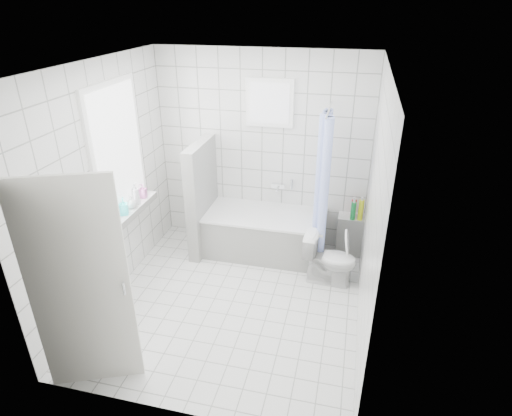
# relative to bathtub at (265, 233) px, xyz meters

# --- Properties ---
(ground) EXTENTS (3.00, 3.00, 0.00)m
(ground) POSITION_rel_bathtub_xyz_m (-0.14, -1.12, -0.29)
(ground) COLOR white
(ground) RESTS_ON ground
(ceiling) EXTENTS (3.00, 3.00, 0.00)m
(ceiling) POSITION_rel_bathtub_xyz_m (-0.14, -1.12, 2.31)
(ceiling) COLOR white
(ceiling) RESTS_ON ground
(wall_back) EXTENTS (2.80, 0.02, 2.60)m
(wall_back) POSITION_rel_bathtub_xyz_m (-0.14, 0.38, 1.01)
(wall_back) COLOR white
(wall_back) RESTS_ON ground
(wall_front) EXTENTS (2.80, 0.02, 2.60)m
(wall_front) POSITION_rel_bathtub_xyz_m (-0.14, -2.62, 1.01)
(wall_front) COLOR white
(wall_front) RESTS_ON ground
(wall_left) EXTENTS (0.02, 3.00, 2.60)m
(wall_left) POSITION_rel_bathtub_xyz_m (-1.54, -1.12, 1.01)
(wall_left) COLOR white
(wall_left) RESTS_ON ground
(wall_right) EXTENTS (0.02, 3.00, 2.60)m
(wall_right) POSITION_rel_bathtub_xyz_m (1.26, -1.12, 1.01)
(wall_right) COLOR white
(wall_right) RESTS_ON ground
(window_left) EXTENTS (0.01, 0.90, 1.40)m
(window_left) POSITION_rel_bathtub_xyz_m (-1.49, -0.82, 1.31)
(window_left) COLOR white
(window_left) RESTS_ON wall_left
(window_back) EXTENTS (0.50, 0.01, 0.50)m
(window_back) POSITION_rel_bathtub_xyz_m (-0.04, 0.33, 1.66)
(window_back) COLOR white
(window_back) RESTS_ON wall_back
(window_sill) EXTENTS (0.18, 1.02, 0.08)m
(window_sill) POSITION_rel_bathtub_xyz_m (-1.45, -0.82, 0.57)
(window_sill) COLOR white
(window_sill) RESTS_ON wall_left
(door) EXTENTS (0.75, 0.35, 2.00)m
(door) POSITION_rel_bathtub_xyz_m (-1.02, -2.45, 0.71)
(door) COLOR silver
(door) RESTS_ON ground
(bathtub) EXTENTS (1.57, 0.77, 0.58)m
(bathtub) POSITION_rel_bathtub_xyz_m (0.00, 0.00, 0.00)
(bathtub) COLOR white
(bathtub) RESTS_ON ground
(partition_wall) EXTENTS (0.15, 0.85, 1.50)m
(partition_wall) POSITION_rel_bathtub_xyz_m (-0.85, -0.05, 0.46)
(partition_wall) COLOR white
(partition_wall) RESTS_ON ground
(tiled_ledge) EXTENTS (0.40, 0.24, 0.55)m
(tiled_ledge) POSITION_rel_bathtub_xyz_m (1.13, 0.25, -0.02)
(tiled_ledge) COLOR white
(tiled_ledge) RESTS_ON ground
(toilet) EXTENTS (0.65, 0.39, 0.64)m
(toilet) POSITION_rel_bathtub_xyz_m (0.89, -0.47, 0.03)
(toilet) COLOR white
(toilet) RESTS_ON ground
(curtain_rod) EXTENTS (0.02, 0.80, 0.02)m
(curtain_rod) POSITION_rel_bathtub_xyz_m (0.72, -0.02, 1.71)
(curtain_rod) COLOR silver
(curtain_rod) RESTS_ON wall_back
(shower_curtain) EXTENTS (0.14, 0.48, 1.78)m
(shower_curtain) POSITION_rel_bathtub_xyz_m (0.72, -0.16, 0.81)
(shower_curtain) COLOR #5673FF
(shower_curtain) RESTS_ON curtain_rod
(tub_faucet) EXTENTS (0.18, 0.06, 0.06)m
(tub_faucet) POSITION_rel_bathtub_xyz_m (0.10, 0.33, 0.56)
(tub_faucet) COLOR silver
(tub_faucet) RESTS_ON wall_back
(sill_bottles) EXTENTS (0.13, 0.79, 0.27)m
(sill_bottles) POSITION_rel_bathtub_xyz_m (-1.44, -0.89, 0.72)
(sill_bottles) COLOR #D369B4
(sill_bottles) RESTS_ON window_sill
(ledge_bottles) EXTENTS (0.16, 0.16, 0.28)m
(ledge_bottles) POSITION_rel_bathtub_xyz_m (1.15, 0.21, 0.39)
(ledge_bottles) COLOR red
(ledge_bottles) RESTS_ON tiled_ledge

